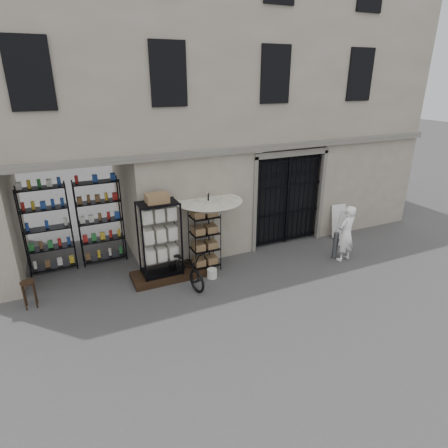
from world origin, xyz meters
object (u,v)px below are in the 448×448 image
wire_rack (205,242)px  steel_bollard (335,245)px  market_umbrella (208,204)px  display_cabinet (160,243)px  shopkeeper (343,259)px  white_bucket (212,273)px  easel_sign (342,223)px  wooden_stool (30,294)px  bicycle (185,282)px

wire_rack → steel_bollard: (3.83, -1.00, -0.42)m
wire_rack → market_umbrella: 1.09m
display_cabinet → shopkeeper: 5.51m
white_bucket → shopkeeper: size_ratio=0.16×
market_umbrella → white_bucket: size_ratio=9.87×
easel_sign → wooden_stool: bearing=-171.3°
wire_rack → white_bucket: (-0.02, -0.55, -0.70)m
market_umbrella → shopkeeper: bearing=-18.9°
steel_bollard → easel_sign: bearing=42.9°
wooden_stool → bicycle: bearing=-6.9°
display_cabinet → white_bucket: 1.65m
steel_bollard → bicycle: bearing=173.6°
white_bucket → steel_bollard: 3.89m
display_cabinet → easel_sign: display_cabinet is taller
easel_sign → wire_rack: bearing=-171.1°
wooden_stool → display_cabinet: bearing=0.8°
display_cabinet → shopkeeper: (5.26, -1.21, -1.06)m
market_umbrella → steel_bollard: (3.65, -1.11, -1.49)m
display_cabinet → wire_rack: bearing=24.4°
wire_rack → shopkeeper: size_ratio=1.00×
market_umbrella → bicycle: 2.21m
wire_rack → bicycle: size_ratio=0.93×
market_umbrella → easel_sign: (4.82, -0.03, -1.33)m
display_cabinet → white_bucket: display_cabinet is taller
display_cabinet → market_umbrella: (1.44, 0.10, 0.85)m
white_bucket → shopkeeper: white_bucket is taller
display_cabinet → wire_rack: size_ratio=1.29×
bicycle → wooden_stool: size_ratio=2.69×
wire_rack → wooden_stool: wire_rack is taller
market_umbrella → wooden_stool: size_ratio=3.88×
market_umbrella → wooden_stool: 4.92m
easel_sign → bicycle: bearing=-166.4°
wire_rack → display_cabinet: bearing=-172.9°
white_bucket → easel_sign: (5.02, 0.64, 0.45)m
shopkeeper → display_cabinet: bearing=-24.9°
white_bucket → wooden_stool: (-4.47, 0.52, 0.23)m
steel_bollard → wire_rack: bearing=165.4°
wire_rack → white_bucket: size_ratio=6.35×
easel_sign → market_umbrella: bearing=-172.3°
market_umbrella → bicycle: market_umbrella is taller
display_cabinet → market_umbrella: 1.68m
wire_rack → wooden_stool: 4.52m
white_bucket → bicycle: bicycle is taller
steel_bollard → easel_sign: size_ratio=0.74×
steel_bollard → easel_sign: (1.16, 1.08, 0.16)m
steel_bollard → easel_sign: 1.60m
display_cabinet → shopkeeper: display_cabinet is taller
bicycle → wooden_stool: bearing=159.9°
bicycle → steel_bollard: bicycle is taller
easel_sign → white_bucket: bearing=-164.8°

